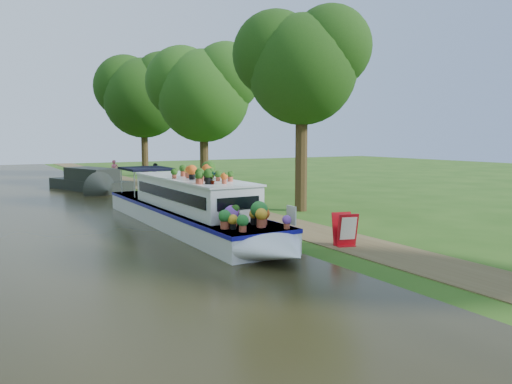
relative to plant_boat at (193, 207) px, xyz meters
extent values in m
plane|color=#264D13|center=(2.25, -1.13, -0.85)|extent=(100.00, 100.00, 0.00)
cube|color=black|center=(-3.75, -1.13, -0.84)|extent=(10.00, 100.00, 0.02)
cube|color=brown|center=(3.45, -1.13, -0.84)|extent=(2.20, 100.00, 0.03)
cube|color=white|center=(0.00, 0.85, -0.46)|extent=(2.20, 12.00, 0.75)
cube|color=#120F8D|center=(0.00, 0.85, -0.14)|extent=(2.24, 12.04, 0.12)
cube|color=white|center=(0.00, 0.05, 0.44)|extent=(1.80, 7.00, 1.05)
cube|color=white|center=(0.00, 0.05, 1.00)|extent=(1.90, 7.10, 0.06)
cube|color=black|center=(0.91, 0.05, 0.52)|extent=(0.03, 6.40, 0.38)
cube|color=black|center=(-0.91, 0.05, 0.52)|extent=(0.03, 6.40, 0.38)
cube|color=black|center=(0.00, 5.15, 1.07)|extent=(1.90, 2.40, 0.10)
cube|color=white|center=(1.15, -4.55, 0.22)|extent=(0.04, 0.45, 0.55)
imported|color=#1C4311|center=(-0.42, -2.58, 1.23)|extent=(0.24, 0.18, 0.41)
imported|color=#1C4311|center=(0.58, -0.36, 1.24)|extent=(0.29, 0.29, 0.42)
cylinder|color=#342411|center=(6.05, 1.87, 1.42)|extent=(0.56, 0.56, 4.55)
sphere|color=#14340D|center=(6.05, 1.87, 5.38)|extent=(4.80, 4.80, 4.80)
sphere|color=#14340D|center=(7.01, 1.15, 6.34)|extent=(3.60, 3.60, 3.60)
sphere|color=#14340D|center=(5.21, 2.71, 6.10)|extent=(3.84, 3.84, 3.84)
cylinder|color=#342411|center=(6.75, 13.87, 1.07)|extent=(0.56, 0.56, 3.85)
sphere|color=#1C4311|center=(6.75, 13.87, 5.10)|extent=(6.00, 6.00, 6.00)
sphere|color=#1C4311|center=(7.95, 12.97, 6.30)|extent=(4.50, 4.50, 4.50)
sphere|color=#1C4311|center=(5.70, 14.92, 6.00)|extent=(4.80, 4.80, 4.80)
cylinder|color=#342411|center=(6.25, 24.87, 1.25)|extent=(0.56, 0.56, 4.20)
sphere|color=#14340D|center=(6.25, 24.87, 5.66)|extent=(6.60, 6.60, 6.60)
sphere|color=#14340D|center=(7.57, 23.88, 6.98)|extent=(4.95, 4.95, 4.95)
sphere|color=#14340D|center=(5.09, 26.03, 6.65)|extent=(5.28, 5.28, 5.28)
cube|color=black|center=(-0.28, 15.56, -0.51)|extent=(3.99, 6.79, 0.65)
cube|color=black|center=(-0.28, 15.03, 0.19)|extent=(2.73, 4.10, 0.76)
cube|color=#B50C16|center=(2.93, -4.82, -0.81)|extent=(0.66, 0.60, 0.03)
cube|color=#B50C16|center=(2.93, -4.94, -0.32)|extent=(0.67, 0.42, 1.00)
cube|color=#B50C16|center=(2.93, -4.70, -0.32)|extent=(0.67, 0.42, 1.00)
cube|color=white|center=(2.93, -4.98, -0.27)|extent=(0.51, 0.30, 0.70)
imported|color=#E25D8D|center=(2.75, 21.36, -0.05)|extent=(0.57, 0.38, 1.55)
imported|color=black|center=(4.15, 16.00, -0.06)|extent=(0.93, 0.88, 1.52)
imported|color=#205D1B|center=(1.65, -2.73, -0.61)|extent=(0.55, 0.52, 0.48)
camera|label=1|loc=(-6.92, -16.33, 2.49)|focal=35.00mm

